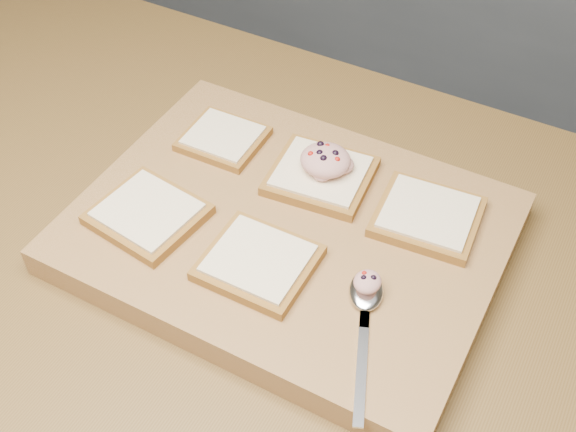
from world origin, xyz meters
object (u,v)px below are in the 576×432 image
Objects in this scene: spoon at (366,301)px; tuna_salad_dollop at (325,160)px; bread_far_center at (321,175)px; cutting_board at (288,233)px.

tuna_salad_dollop is at bearing 129.34° from spoon.
spoon is at bearing -49.08° from bread_far_center.
tuna_salad_dollop reaches higher than cutting_board.
cutting_board is 2.70× the size of spoon.
tuna_salad_dollop reaches higher than spoon.
bread_far_center is 0.03m from tuna_salad_dollop.
bread_far_center reaches higher than spoon.
spoon is (0.14, -0.07, 0.03)m from cutting_board.
tuna_salad_dollop is 0.35× the size of spoon.
tuna_salad_dollop is at bearing 86.84° from cutting_board.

